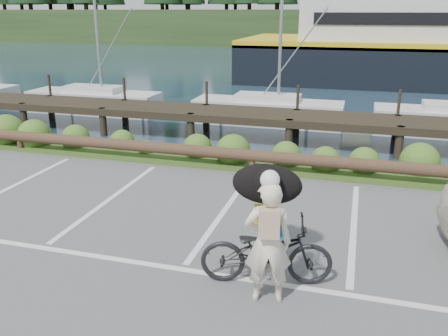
{
  "coord_description": "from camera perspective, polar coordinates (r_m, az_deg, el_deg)",
  "views": [
    {
      "loc": [
        2.5,
        -6.64,
        3.96
      ],
      "look_at": [
        0.12,
        1.57,
        1.1
      ],
      "focal_mm": 38.0,
      "sensor_mm": 36.0,
      "label": 1
    }
  ],
  "objects": [
    {
      "name": "bicycle",
      "position": [
        7.24,
        5.11,
        -9.96
      ],
      "size": [
        2.09,
        1.11,
        1.04
      ],
      "primitive_type": "imported",
      "rotation": [
        0.0,
        0.0,
        1.79
      ],
      "color": "black",
      "rests_on": "ground"
    },
    {
      "name": "dog",
      "position": [
        7.47,
        5.18,
        -1.92
      ],
      "size": [
        0.78,
        1.21,
        0.65
      ],
      "primitive_type": "ellipsoid",
      "rotation": [
        0.0,
        0.0,
        1.79
      ],
      "color": "black",
      "rests_on": "bicycle"
    },
    {
      "name": "harbor_backdrop",
      "position": [
        85.23,
        15.22,
        15.22
      ],
      "size": [
        170.0,
        160.0,
        30.0
      ],
      "color": "#1B2F41",
      "rests_on": "ground"
    },
    {
      "name": "log_rail",
      "position": [
        12.18,
        3.39,
        -0.51
      ],
      "size": [
        32.0,
        0.3,
        0.6
      ],
      "primitive_type": null,
      "color": "#443021",
      "rests_on": "ground"
    },
    {
      "name": "vegetation_strip",
      "position": [
        12.81,
        4.1,
        0.68
      ],
      "size": [
        34.0,
        1.6,
        0.1
      ],
      "primitive_type": "cube",
      "color": "#3D5B21",
      "rests_on": "ground"
    },
    {
      "name": "ground",
      "position": [
        8.13,
        -3.99,
        -10.72
      ],
      "size": [
        72.0,
        72.0,
        0.0
      ],
      "primitive_type": "plane",
      "color": "#4F5052"
    },
    {
      "name": "cyclist",
      "position": [
        6.65,
        5.31,
        -8.94
      ],
      "size": [
        0.74,
        0.57,
        1.81
      ],
      "primitive_type": "imported",
      "rotation": [
        0.0,
        0.0,
        3.36
      ],
      "color": "silver",
      "rests_on": "ground"
    }
  ]
}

